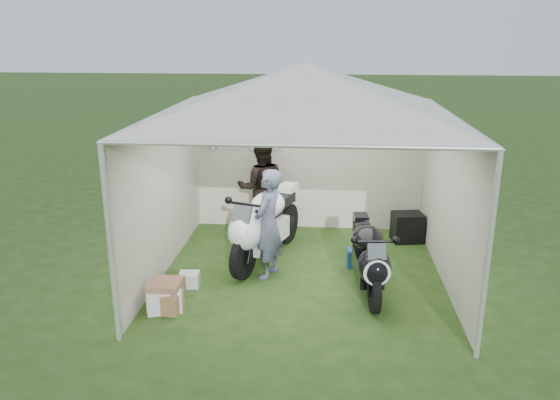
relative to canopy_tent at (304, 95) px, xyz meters
The scene contains 12 objects.
ground 2.58m from the canopy_tent, 89.22° to the right, with size 80.00×80.00×0.00m, color #213B11.
canopy_tent is the anchor object (origin of this frame).
motorcycle_white 2.09m from the canopy_tent, 150.49° to the left, with size 1.00×2.15×1.09m.
motorcycle_black 2.32m from the canopy_tent, 31.23° to the right, with size 0.51×1.86×0.92m.
paddock_stand 2.60m from the canopy_tent, 18.94° to the left, with size 0.36×0.23×0.27m, color blue.
person_dark_jacket 2.41m from the canopy_tent, 117.57° to the left, with size 0.83×0.64×1.70m, color black.
person_blue_jacket 1.85m from the canopy_tent, 160.43° to the right, with size 0.58×0.38×1.59m, color #525973.
equipment_box 3.22m from the canopy_tent, 39.87° to the left, with size 0.49×0.39×0.49m, color black.
crate_0 3.23m from the canopy_tent, 142.47° to the right, with size 0.43×0.33×0.28m, color silver.
crate_1 3.17m from the canopy_tent, 143.89° to the right, with size 0.40×0.40×0.36m, color brown.
crate_2 2.97m from the canopy_tent, 158.48° to the right, with size 0.27×0.23×0.20m, color silver.
crate_3 3.24m from the canopy_tent, 141.03° to the right, with size 0.39×0.28×0.26m, color olive.
Camera 1 is at (0.33, -7.33, 3.38)m, focal length 35.00 mm.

